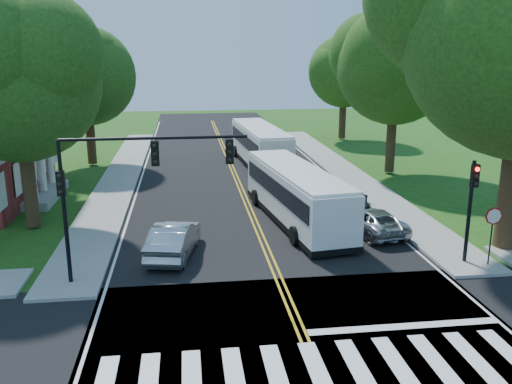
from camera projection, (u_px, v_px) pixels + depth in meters
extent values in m
plane|color=#194F13|center=(313.00, 361.00, 16.10)|extent=(140.00, 140.00, 0.00)
cube|color=black|center=(246.00, 200.00, 33.36)|extent=(14.00, 96.00, 0.01)
cube|color=black|center=(313.00, 360.00, 16.10)|extent=(60.00, 12.00, 0.01)
cube|color=gold|center=(239.00, 184.00, 37.19)|extent=(0.36, 70.00, 0.01)
cube|color=silver|center=(138.00, 188.00, 36.33)|extent=(0.12, 70.00, 0.01)
cube|color=silver|center=(335.00, 181.00, 38.05)|extent=(0.12, 70.00, 0.01)
cube|color=silver|center=(317.00, 370.00, 15.61)|extent=(12.60, 3.00, 0.01)
cube|color=silver|center=(404.00, 326.00, 18.07)|extent=(6.60, 0.40, 0.01)
cube|color=gray|center=(120.00, 177.00, 39.01)|extent=(2.60, 40.00, 0.15)
cube|color=gray|center=(344.00, 171.00, 41.10)|extent=(2.60, 40.00, 0.15)
cylinder|color=#352415|center=(29.00, 180.00, 27.43)|extent=(0.70, 0.70, 4.80)
sphere|color=#38681E|center=(18.00, 80.00, 26.16)|extent=(8.00, 8.00, 8.00)
cylinder|color=#352415|center=(91.00, 136.00, 42.88)|extent=(0.70, 0.70, 4.40)
sphere|color=#38681E|center=(86.00, 76.00, 41.70)|extent=(7.60, 7.60, 7.60)
cylinder|color=#352415|center=(391.00, 138.00, 39.90)|extent=(0.70, 0.70, 5.00)
sphere|color=#38681E|center=(396.00, 66.00, 38.57)|extent=(8.40, 8.40, 8.40)
cylinder|color=#352415|center=(342.00, 117.00, 55.44)|extent=(0.70, 0.70, 4.40)
sphere|color=#38681E|center=(344.00, 71.00, 54.29)|extent=(7.20, 7.20, 7.20)
cube|color=silver|center=(37.00, 128.00, 32.60)|extent=(1.40, 6.00, 0.45)
cube|color=gray|center=(44.00, 195.00, 33.65)|extent=(1.80, 6.00, 0.50)
cylinder|color=silver|center=(31.00, 173.00, 31.07)|extent=(0.50, 0.50, 4.20)
cylinder|color=silver|center=(41.00, 165.00, 33.18)|extent=(0.50, 0.50, 4.20)
cylinder|color=silver|center=(49.00, 159.00, 35.29)|extent=(0.50, 0.50, 4.20)
cylinder|color=black|center=(66.00, 226.00, 20.67)|extent=(0.16, 0.16, 4.60)
cube|color=black|center=(61.00, 183.00, 20.10)|extent=(0.30, 0.22, 0.95)
sphere|color=black|center=(59.00, 176.00, 19.89)|extent=(0.18, 0.18, 0.18)
cylinder|color=black|center=(155.00, 138.00, 20.28)|extent=(7.00, 0.12, 0.12)
cube|color=black|center=(155.00, 153.00, 20.28)|extent=(0.30, 0.22, 0.95)
cube|color=black|center=(230.00, 152.00, 20.63)|extent=(0.30, 0.22, 0.95)
cylinder|color=black|center=(469.00, 212.00, 22.77)|extent=(0.16, 0.16, 4.40)
cube|color=black|center=(475.00, 176.00, 22.22)|extent=(0.30, 0.22, 0.95)
sphere|color=#FF0A05|center=(477.00, 169.00, 22.01)|extent=(0.18, 0.18, 0.18)
cylinder|color=black|center=(491.00, 240.00, 22.67)|extent=(0.06, 0.06, 2.20)
cylinder|color=#A50A07|center=(494.00, 216.00, 22.38)|extent=(0.76, 0.04, 0.76)
cube|color=white|center=(296.00, 195.00, 28.78)|extent=(3.88, 11.42, 2.61)
cube|color=black|center=(296.00, 186.00, 28.66)|extent=(3.84, 10.66, 0.90)
cube|color=black|center=(267.00, 167.00, 33.97)|extent=(2.32, 0.41, 1.52)
cube|color=orange|center=(267.00, 154.00, 33.75)|extent=(1.61, 0.31, 0.30)
cube|color=black|center=(296.00, 216.00, 29.07)|extent=(3.94, 11.53, 0.28)
cube|color=white|center=(297.00, 170.00, 28.43)|extent=(3.79, 11.08, 0.21)
cylinder|color=black|center=(295.00, 195.00, 32.80)|extent=(0.42, 0.94, 0.91)
cylinder|color=black|center=(256.00, 197.00, 32.18)|extent=(0.42, 0.94, 0.91)
cylinder|color=black|center=(343.00, 231.00, 26.15)|extent=(0.42, 0.94, 0.91)
cylinder|color=black|center=(295.00, 236.00, 25.53)|extent=(0.42, 0.94, 0.91)
cube|color=white|center=(260.00, 146.00, 43.07)|extent=(3.40, 11.99, 2.76)
cube|color=black|center=(260.00, 140.00, 42.94)|extent=(3.41, 11.17, 0.95)
cube|color=black|center=(246.00, 131.00, 48.63)|extent=(2.46, 0.28, 1.60)
cube|color=orange|center=(246.00, 121.00, 48.40)|extent=(1.71, 0.22, 0.32)
cube|color=black|center=(260.00, 161.00, 43.38)|extent=(3.46, 12.09, 0.30)
cube|color=white|center=(260.00, 128.00, 42.70)|extent=(3.32, 11.63, 0.22)
cylinder|color=black|center=(265.00, 150.00, 47.30)|extent=(0.39, 0.98, 0.96)
cylinder|color=black|center=(236.00, 151.00, 46.79)|extent=(0.39, 0.98, 0.96)
cylinder|color=black|center=(287.00, 168.00, 40.17)|extent=(0.39, 0.98, 0.96)
cylinder|color=black|center=(253.00, 169.00, 39.67)|extent=(0.39, 0.98, 0.96)
imported|color=#ADB0B4|center=(174.00, 239.00, 24.13)|extent=(2.55, 4.91, 1.54)
imported|color=#AEB1B5|center=(373.00, 221.00, 27.16)|extent=(2.75, 4.78, 1.26)
imported|color=black|center=(353.00, 201.00, 30.89)|extent=(2.88, 4.43, 1.19)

